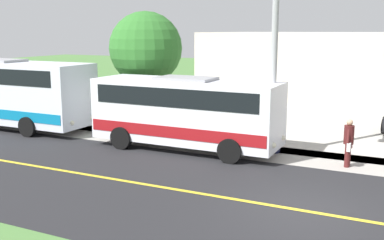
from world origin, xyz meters
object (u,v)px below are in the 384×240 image
Objects in this scene: street_light_pole at (274,36)px; tree_curbside at (146,49)px; shuttle_bus_front at (186,110)px; commercial_building at (382,67)px; pedestrian_with_bags at (349,141)px; pedestrian_waiting at (278,129)px.

tree_curbside is at bearing -110.01° from street_light_pole.
shuttle_bus_front is at bearing 50.78° from tree_curbside.
commercial_building is at bearing 160.53° from shuttle_bus_front.
tree_curbside is 17.04m from commercial_building.
pedestrian_with_bags is 0.21× the size of street_light_pole.
shuttle_bus_front is 17.98m from commercial_building.
pedestrian_with_bags is at bearing 74.59° from tree_curbside.
commercial_building is (-16.68, -0.14, 1.36)m from pedestrian_with_bags.
pedestrian_with_bags is at bearing 0.49° from commercial_building.
street_light_pole reaches higher than shuttle_bus_front.
pedestrian_waiting is at bearing -9.11° from commercial_building.
pedestrian_waiting is 7.84m from tree_curbside.
street_light_pole is 7.40m from tree_curbside.
commercial_building is at bearing 170.82° from street_light_pole.
street_light_pole reaches higher than pedestrian_with_bags.
shuttle_bus_front is 3.63m from pedestrian_waiting.
street_light_pole is (-0.16, -2.81, 3.55)m from pedestrian_with_bags.
pedestrian_with_bags is 4.53m from street_light_pole.
tree_curbside is 0.24× the size of commercial_building.
tree_curbside is (-1.95, -7.04, 2.86)m from pedestrian_waiting.
street_light_pole reaches higher than commercial_building.
street_light_pole is at bearing -93.30° from pedestrian_with_bags.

